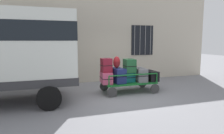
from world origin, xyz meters
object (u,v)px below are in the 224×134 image
at_px(suitcase_right_bottom, 150,75).
at_px(suitcase_left_bottom, 106,78).
at_px(suitcase_left_middle, 106,65).
at_px(luggage_cart, 129,83).
at_px(backpack, 117,62).
at_px(suitcase_center_middle, 129,66).
at_px(suitcase_center_bottom, 129,77).
at_px(suitcase_midright_bottom, 140,74).
at_px(suitcase_midleft_bottom, 118,75).

bearing_deg(suitcase_right_bottom, suitcase_left_bottom, -179.50).
bearing_deg(suitcase_left_middle, luggage_cart, 0.33).
relative_size(suitcase_right_bottom, backpack, 2.02).
bearing_deg(luggage_cart, suitcase_right_bottom, 2.12).
distance_m(suitcase_left_bottom, suitcase_center_middle, 1.01).
xyz_separation_m(suitcase_center_bottom, suitcase_center_middle, (-0.00, -0.07, 0.44)).
xyz_separation_m(suitcase_left_bottom, suitcase_right_bottom, (1.83, 0.02, -0.01)).
distance_m(suitcase_left_bottom, backpack, 0.70).
xyz_separation_m(suitcase_left_bottom, backpack, (0.41, -0.02, 0.57)).
bearing_deg(suitcase_midright_bottom, suitcase_right_bottom, 3.62).
bearing_deg(suitcase_midright_bottom, luggage_cart, -179.39).
bearing_deg(suitcase_midleft_bottom, backpack, 152.44).
bearing_deg(suitcase_midright_bottom, backpack, -179.82).
relative_size(suitcase_center_bottom, suitcase_center_middle, 0.82).
height_order(suitcase_midright_bottom, suitcase_right_bottom, suitcase_midright_bottom).
bearing_deg(backpack, suitcase_midleft_bottom, -27.56).
height_order(suitcase_left_middle, suitcase_right_bottom, suitcase_left_middle).
xyz_separation_m(suitcase_center_middle, suitcase_midright_bottom, (0.46, 0.04, -0.37)).
height_order(suitcase_left_bottom, suitcase_left_middle, suitcase_left_middle).
bearing_deg(suitcase_midright_bottom, suitcase_center_bottom, 176.60).
bearing_deg(suitcase_left_bottom, backpack, -2.22).
xyz_separation_m(suitcase_midleft_bottom, suitcase_center_bottom, (0.46, 0.05, -0.09)).
distance_m(suitcase_midleft_bottom, suitcase_center_middle, 0.58).
xyz_separation_m(suitcase_left_middle, backpack, (0.41, 0.01, 0.10)).
bearing_deg(suitcase_left_middle, suitcase_midleft_bottom, -2.16).
distance_m(suitcase_left_bottom, suitcase_left_middle, 0.47).
bearing_deg(suitcase_right_bottom, suitcase_center_middle, -175.54).
distance_m(suitcase_right_bottom, backpack, 1.53).
distance_m(suitcase_center_middle, suitcase_midright_bottom, 0.59).
xyz_separation_m(suitcase_left_bottom, suitcase_midright_bottom, (1.37, -0.01, 0.05)).
distance_m(luggage_cart, suitcase_center_middle, 0.70).
xyz_separation_m(suitcase_midleft_bottom, suitcase_right_bottom, (1.37, 0.06, -0.08)).
bearing_deg(backpack, luggage_cart, -0.21).
relative_size(suitcase_left_middle, backpack, 1.18).
distance_m(suitcase_midleft_bottom, backpack, 0.50).
distance_m(suitcase_center_bottom, suitcase_midright_bottom, 0.46).
bearing_deg(suitcase_center_middle, suitcase_center_bottom, 90.00).
xyz_separation_m(suitcase_midright_bottom, suitcase_right_bottom, (0.46, 0.03, -0.07)).
xyz_separation_m(luggage_cart, suitcase_midleft_bottom, (-0.46, -0.02, 0.35)).
xyz_separation_m(suitcase_midright_bottom, backpack, (-0.96, -0.00, 0.51)).
bearing_deg(suitcase_left_middle, suitcase_midright_bottom, 0.42).
height_order(suitcase_left_middle, suitcase_midleft_bottom, suitcase_left_middle).
relative_size(suitcase_left_bottom, suitcase_center_bottom, 1.61).
relative_size(suitcase_left_middle, suitcase_center_middle, 0.91).
height_order(suitcase_center_middle, suitcase_right_bottom, suitcase_center_middle).
height_order(luggage_cart, suitcase_midleft_bottom, suitcase_midleft_bottom).
xyz_separation_m(suitcase_left_bottom, suitcase_midleft_bottom, (0.46, -0.04, 0.07)).
xyz_separation_m(suitcase_left_middle, suitcase_midleft_bottom, (0.46, -0.02, -0.40)).
relative_size(suitcase_midleft_bottom, suitcase_midright_bottom, 0.84).
bearing_deg(luggage_cart, suitcase_left_middle, -179.67).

